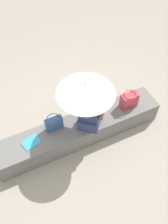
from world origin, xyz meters
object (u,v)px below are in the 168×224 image
(handbag_black, at_px, (129,100))
(magazine, at_px, (31,142))
(person_seated, at_px, (89,111))
(parasol, at_px, (86,88))
(tote_bag_canvas, at_px, (54,123))

(handbag_black, distance_m, magazine, 1.81)
(person_seated, relative_size, magazine, 3.21)
(parasol, relative_size, tote_bag_canvas, 3.42)
(tote_bag_canvas, bearing_deg, parasol, -14.12)
(person_seated, bearing_deg, magazine, 173.91)
(person_seated, distance_m, parasol, 0.48)
(tote_bag_canvas, bearing_deg, handbag_black, -4.26)
(handbag_black, xyz_separation_m, magazine, (-1.81, 0.01, -0.14))
(person_seated, xyz_separation_m, handbag_black, (0.82, 0.10, -0.24))
(person_seated, height_order, handbag_black, person_seated)
(handbag_black, height_order, tote_bag_canvas, handbag_black)
(parasol, relative_size, magazine, 3.53)
(magazine, bearing_deg, person_seated, -21.47)
(person_seated, height_order, tote_bag_canvas, person_seated)
(parasol, bearing_deg, tote_bag_canvas, 165.88)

